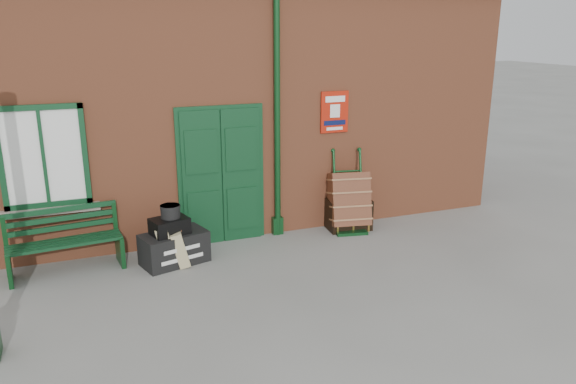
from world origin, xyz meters
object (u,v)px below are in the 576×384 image
bench (64,240)px  dark_trunk (348,214)px  houdini_trunk (174,248)px  porter_trolley (348,200)px

bench → dark_trunk: bearing=-4.0°
bench → dark_trunk: bench is taller
houdini_trunk → porter_trolley: 3.15m
bench → houdini_trunk: size_ratio=1.68×
bench → porter_trolley: porter_trolley is taller
houdini_trunk → dark_trunk: dark_trunk is taller
bench → porter_trolley: size_ratio=1.16×
houdini_trunk → porter_trolley: size_ratio=0.69×
bench → houdini_trunk: bearing=-16.0°
bench → porter_trolley: bearing=-4.3°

